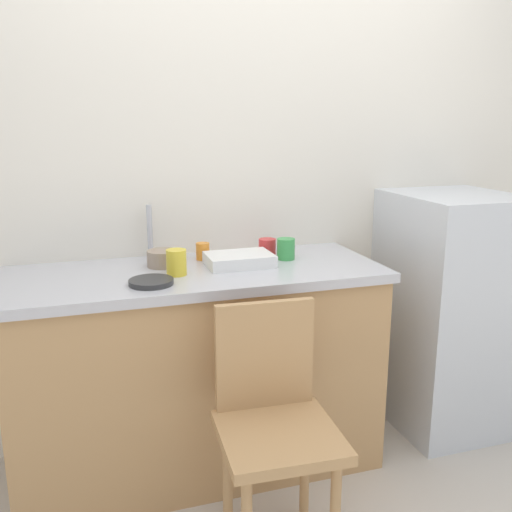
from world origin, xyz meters
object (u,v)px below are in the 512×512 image
Objects in this scene: dish_tray at (239,259)px; hotplate at (151,282)px; cup_green at (286,249)px; refrigerator at (448,311)px; cup_orange at (203,251)px; chair at (274,420)px; cup_yellow at (176,262)px; cup_red at (267,247)px; terracotta_bowl at (163,258)px.

hotplate is at bearing -156.41° from dish_tray.
refrigerator is at bearing -3.52° from cup_green.
cup_orange is at bearing 131.21° from dish_tray.
chair is 0.68m from hotplate.
dish_tray is at bearing 88.63° from chair.
cup_yellow is (-0.51, -0.11, 0.01)m from cup_green.
refrigerator is 0.92m from cup_green.
hotplate is (-0.40, -0.17, -0.02)m from dish_tray.
cup_yellow is 0.27m from cup_orange.
cup_green is 1.25× the size of cup_orange.
cup_green reaches higher than cup_red.
cup_yellow is at bearing 41.54° from hotplate.
hotplate is at bearing -138.46° from cup_yellow.
cup_orange reaches higher than dish_tray.
cup_orange is (0.16, 0.22, -0.01)m from cup_yellow.
hotplate is at bearing -130.40° from cup_orange.
chair is 0.84m from terracotta_bowl.
refrigerator is 1.41m from cup_yellow.
dish_tray is 0.32m from terracotta_bowl.
chair is 0.86m from cup_orange.
cup_green reaches higher than terracotta_bowl.
cup_yellow reaches higher than cup_orange.
cup_green is 0.52m from cup_yellow.
hotplate is 1.63× the size of cup_yellow.
terracotta_bowl is 0.20m from cup_orange.
terracotta_bowl is at bearing 176.07° from refrigerator.
cup_red is at bearing -1.70° from cup_orange.
refrigerator reaches higher than cup_red.
terracotta_bowl is 1.70× the size of cup_red.
refrigerator is 4.18× the size of dish_tray.
refrigerator is 15.56× the size of cup_orange.
cup_red is (0.22, 0.72, 0.44)m from chair.
cup_green is at bearing -16.67° from cup_orange.
chair is at bearing -49.52° from hotplate.
hotplate is 0.42m from cup_orange.
terracotta_bowl is at bearing -173.67° from cup_red.
cup_red is at bearing 28.49° from hotplate.
cup_green is 0.90× the size of cup_yellow.
chair is 5.24× the size of hotplate.
dish_tray is at bearing -48.79° from cup_orange.
cup_green is at bearing 9.72° from dish_tray.
refrigerator is 14.81× the size of cup_red.
cup_red is at bearing 38.23° from dish_tray.
hotplate is (-0.08, -0.26, -0.02)m from terracotta_bowl.
cup_green is at bearing -60.70° from cup_red.
cup_red is 0.30m from cup_orange.
refrigerator is at bearing -7.51° from cup_orange.
chair is 11.84× the size of cup_orange.
terracotta_bowl is 0.79× the size of hotplate.
chair is 0.73m from dish_tray.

